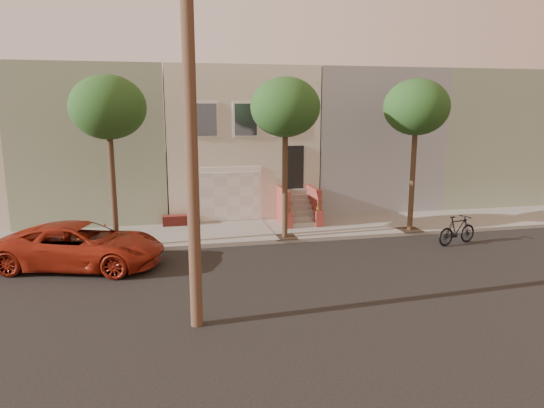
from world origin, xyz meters
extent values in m
plane|color=black|center=(0.00, 0.00, 0.00)|extent=(90.00, 90.00, 0.00)
cube|color=gray|center=(0.00, 5.35, 0.07)|extent=(40.00, 3.70, 0.15)
cube|color=beige|center=(0.00, 11.20, 3.65)|extent=(7.00, 8.00, 7.00)
cube|color=gray|center=(-6.80, 11.20, 3.65)|extent=(6.50, 8.00, 7.00)
cube|color=gray|center=(6.80, 11.20, 3.65)|extent=(6.50, 8.00, 7.00)
cube|color=gray|center=(13.30, 11.20, 3.65)|extent=(6.50, 8.00, 7.00)
cube|color=white|center=(-0.90, 7.22, 1.40)|extent=(3.20, 0.12, 2.50)
cube|color=silver|center=(-0.90, 7.16, 1.30)|extent=(2.90, 0.06, 2.20)
cube|color=gray|center=(-0.90, 5.35, 0.16)|extent=(3.20, 3.70, 0.02)
cube|color=maroon|center=(-3.10, 6.90, 0.37)|extent=(1.40, 0.45, 0.44)
cube|color=black|center=(2.20, 7.17, 2.55)|extent=(1.00, 0.06, 2.00)
cube|color=#3F4751|center=(-1.80, 7.17, 4.75)|extent=(1.00, 0.06, 1.40)
cube|color=white|center=(-1.80, 7.19, 4.75)|extent=(1.15, 0.05, 1.55)
cube|color=#3F4751|center=(0.00, 7.17, 4.75)|extent=(1.00, 0.06, 1.40)
cube|color=white|center=(0.00, 7.19, 4.75)|extent=(1.15, 0.05, 1.55)
cube|color=#3F4751|center=(1.80, 7.17, 4.75)|extent=(1.00, 0.06, 1.40)
cube|color=white|center=(1.80, 7.19, 4.75)|extent=(1.15, 0.05, 1.55)
cube|color=gray|center=(2.20, 5.38, 0.25)|extent=(1.20, 0.28, 0.20)
cube|color=gray|center=(2.20, 5.66, 0.45)|extent=(1.20, 0.28, 0.20)
cube|color=gray|center=(2.20, 5.94, 0.65)|extent=(1.20, 0.28, 0.20)
cube|color=gray|center=(2.20, 6.22, 0.85)|extent=(1.20, 0.28, 0.20)
cube|color=gray|center=(2.20, 6.50, 1.05)|extent=(1.20, 0.28, 0.20)
cube|color=gray|center=(2.20, 6.78, 1.25)|extent=(1.20, 0.28, 0.20)
cube|color=gray|center=(2.20, 7.06, 1.45)|extent=(1.20, 0.28, 0.20)
cube|color=brown|center=(1.50, 6.22, 0.95)|extent=(0.18, 1.96, 1.60)
cube|color=brown|center=(2.90, 6.22, 0.95)|extent=(0.18, 1.96, 1.60)
cube|color=brown|center=(1.50, 5.34, 0.50)|extent=(0.35, 0.35, 0.70)
imported|color=#1E4819|center=(1.50, 5.34, 1.07)|extent=(0.40, 0.35, 0.45)
cube|color=brown|center=(2.90, 5.34, 0.50)|extent=(0.35, 0.35, 0.70)
imported|color=#1E4819|center=(2.90, 5.34, 1.07)|extent=(0.41, 0.35, 0.45)
cube|color=#2D2116|center=(-5.50, 3.90, 0.15)|extent=(0.90, 0.90, 0.02)
cylinder|color=#352318|center=(-5.50, 3.90, 2.25)|extent=(0.22, 0.22, 4.20)
ellipsoid|color=#1E4819|center=(-5.50, 3.90, 5.30)|extent=(2.70, 2.57, 2.29)
cube|color=#2D2116|center=(1.00, 3.90, 0.15)|extent=(0.90, 0.90, 0.02)
cylinder|color=#352318|center=(1.00, 3.90, 2.25)|extent=(0.22, 0.22, 4.20)
ellipsoid|color=#1E4819|center=(1.00, 3.90, 5.30)|extent=(2.70, 2.57, 2.29)
cube|color=#2D2116|center=(6.50, 3.90, 0.15)|extent=(0.90, 0.90, 0.02)
cylinder|color=#352318|center=(6.50, 3.90, 2.25)|extent=(0.22, 0.22, 4.20)
ellipsoid|color=#1E4819|center=(6.50, 3.90, 5.30)|extent=(2.70, 2.57, 2.29)
cylinder|color=#4C3323|center=(-3.00, -3.20, 5.00)|extent=(0.30, 0.30, 10.00)
imported|color=maroon|center=(-6.45, 2.16, 0.75)|extent=(5.91, 3.94, 1.51)
imported|color=black|center=(7.46, 1.92, 0.58)|extent=(2.00, 1.04, 1.16)
camera|label=1|loc=(-3.63, -14.71, 5.34)|focal=32.45mm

